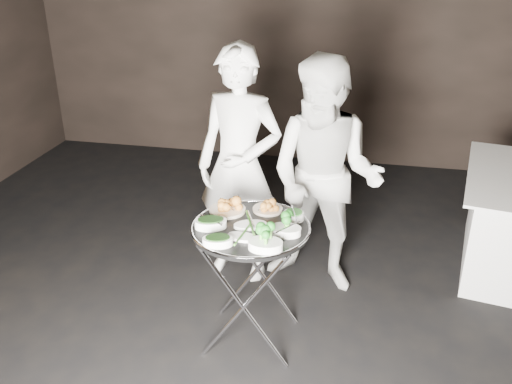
% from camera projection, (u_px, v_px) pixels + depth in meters
% --- Properties ---
extents(floor, '(6.00, 7.00, 0.05)m').
position_uv_depth(floor, '(228.00, 377.00, 3.15)').
color(floor, black).
rests_on(floor, ground).
extents(wall_back, '(6.00, 0.05, 3.00)m').
position_uv_depth(wall_back, '(309.00, 23.00, 5.63)').
color(wall_back, black).
rests_on(wall_back, floor).
extents(tray_stand, '(0.53, 0.45, 0.79)m').
position_uv_depth(tray_stand, '(251.00, 279.00, 3.24)').
color(tray_stand, silver).
rests_on(tray_stand, floor).
extents(serving_tray, '(0.69, 0.69, 0.04)m').
position_uv_depth(serving_tray, '(251.00, 228.00, 3.09)').
color(serving_tray, black).
rests_on(serving_tray, tray_stand).
extents(potato_plate_a, '(0.22, 0.22, 0.08)m').
position_uv_depth(potato_plate_a, '(227.00, 206.00, 3.25)').
color(potato_plate_a, beige).
rests_on(potato_plate_a, serving_tray).
extents(potato_plate_b, '(0.19, 0.19, 0.07)m').
position_uv_depth(potato_plate_b, '(268.00, 206.00, 3.26)').
color(potato_plate_b, beige).
rests_on(potato_plate_b, serving_tray).
extents(greens_bowl, '(0.12, 0.12, 0.07)m').
position_uv_depth(greens_bowl, '(294.00, 214.00, 3.16)').
color(greens_bowl, white).
rests_on(greens_bowl, serving_tray).
extents(asparagus_plate_a, '(0.21, 0.17, 0.04)m').
position_uv_depth(asparagus_plate_a, '(250.00, 224.00, 3.08)').
color(asparagus_plate_a, white).
rests_on(asparagus_plate_a, serving_tray).
extents(asparagus_plate_b, '(0.18, 0.11, 0.03)m').
position_uv_depth(asparagus_plate_b, '(242.00, 236.00, 2.96)').
color(asparagus_plate_b, white).
rests_on(asparagus_plate_b, serving_tray).
extents(spinach_bowl_a, '(0.21, 0.17, 0.08)m').
position_uv_depth(spinach_bowl_a, '(211.00, 222.00, 3.07)').
color(spinach_bowl_a, white).
rests_on(spinach_bowl_a, serving_tray).
extents(spinach_bowl_b, '(0.19, 0.14, 0.07)m').
position_uv_depth(spinach_bowl_b, '(218.00, 240.00, 2.89)').
color(spinach_bowl_b, white).
rests_on(spinach_bowl_b, serving_tray).
extents(broccoli_bowl_a, '(0.17, 0.13, 0.07)m').
position_uv_depth(broccoli_bowl_a, '(286.00, 229.00, 3.00)').
color(broccoli_bowl_a, white).
rests_on(broccoli_bowl_a, serving_tray).
extents(broccoli_bowl_b, '(0.19, 0.14, 0.08)m').
position_uv_depth(broccoli_bowl_b, '(265.00, 243.00, 2.85)').
color(broccoli_bowl_b, white).
rests_on(broccoli_bowl_b, serving_tray).
extents(serving_utensils, '(0.58, 0.43, 0.01)m').
position_uv_depth(serving_utensils, '(256.00, 214.00, 3.13)').
color(serving_utensils, silver).
rests_on(serving_utensils, serving_tray).
extents(waiter_left, '(0.68, 0.51, 1.70)m').
position_uv_depth(waiter_left, '(239.00, 167.00, 3.77)').
color(waiter_left, silver).
rests_on(waiter_left, floor).
extents(waiter_right, '(0.92, 0.79, 1.65)m').
position_uv_depth(waiter_right, '(325.00, 179.00, 3.64)').
color(waiter_right, silver).
rests_on(waiter_right, floor).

